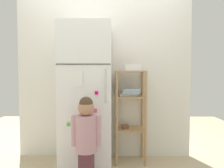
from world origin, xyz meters
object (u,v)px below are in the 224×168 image
object	(u,v)px
refrigerator	(87,97)
fruit_bin	(133,68)
pantry_shelf_unit	(130,105)
child_standing	(86,133)

from	to	relation	value
refrigerator	fruit_bin	bearing A→B (deg)	11.36
pantry_shelf_unit	fruit_bin	xyz separation A→B (m)	(0.03, -0.02, 0.50)
refrigerator	fruit_bin	world-z (taller)	refrigerator
refrigerator	child_standing	world-z (taller)	refrigerator
fruit_bin	child_standing	bearing A→B (deg)	-131.96
child_standing	fruit_bin	size ratio (longest dim) A/B	4.48
fruit_bin	refrigerator	bearing A→B (deg)	-168.64
child_standing	fruit_bin	xyz separation A→B (m)	(0.54, 0.60, 0.70)
pantry_shelf_unit	fruit_bin	distance (m)	0.50
child_standing	fruit_bin	bearing A→B (deg)	48.04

